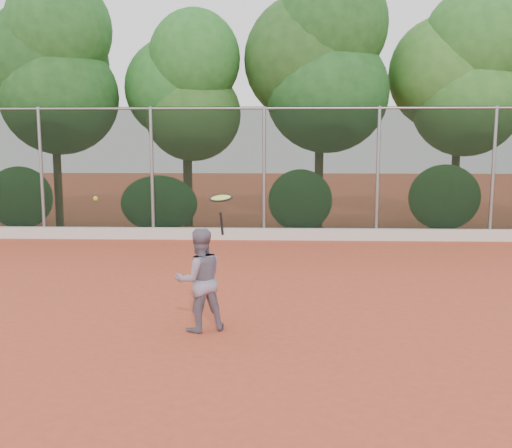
{
  "coord_description": "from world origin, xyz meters",
  "views": [
    {
      "loc": [
        0.33,
        -8.16,
        2.56
      ],
      "look_at": [
        0.0,
        1.0,
        1.25
      ],
      "focal_mm": 40.0,
      "sensor_mm": 36.0,
      "label": 1
    }
  ],
  "objects": [
    {
      "name": "ground",
      "position": [
        0.0,
        0.0,
        0.0
      ],
      "size": [
        80.0,
        80.0,
        0.0
      ],
      "primitive_type": "plane",
      "color": "#BB472C",
      "rests_on": "ground"
    },
    {
      "name": "concrete_curb",
      "position": [
        0.0,
        6.82,
        0.15
      ],
      "size": [
        24.0,
        0.2,
        0.3
      ],
      "primitive_type": "cube",
      "color": "silver",
      "rests_on": "ground"
    },
    {
      "name": "tennis_player",
      "position": [
        -0.71,
        -0.62,
        0.71
      ],
      "size": [
        0.85,
        0.77,
        1.42
      ],
      "primitive_type": "imported",
      "rotation": [
        0.0,
        0.0,
        3.55
      ],
      "color": "gray",
      "rests_on": "ground"
    },
    {
      "name": "chainlink_fence",
      "position": [
        -0.0,
        7.0,
        1.86
      ],
      "size": [
        24.09,
        0.09,
        3.5
      ],
      "color": "black",
      "rests_on": "ground"
    },
    {
      "name": "foliage_backdrop",
      "position": [
        -0.55,
        8.98,
        4.4
      ],
      "size": [
        23.7,
        3.63,
        7.55
      ],
      "color": "#3C2B17",
      "rests_on": "ground"
    },
    {
      "name": "tennis_racket",
      "position": [
        -0.4,
        -0.72,
        1.8
      ],
      "size": [
        0.4,
        0.4,
        0.56
      ],
      "color": "black",
      "rests_on": "ground"
    },
    {
      "name": "tennis_ball_in_flight",
      "position": [
        -2.2,
        -0.32,
        1.79
      ],
      "size": [
        0.06,
        0.06,
        0.06
      ],
      "color": "#B0C62D",
      "rests_on": "ground"
    }
  ]
}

